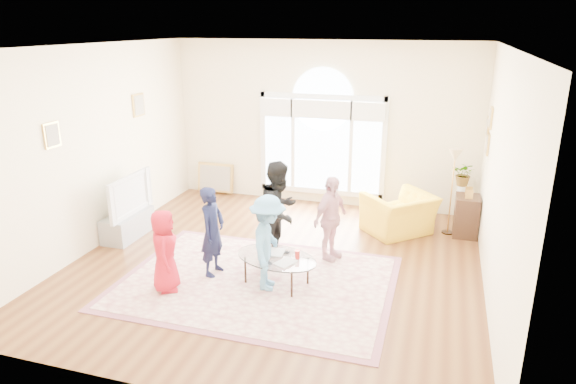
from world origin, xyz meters
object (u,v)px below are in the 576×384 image
(armchair, at_px, (399,214))
(television, at_px, (125,194))
(area_rug, at_px, (256,282))
(tv_console, at_px, (128,225))
(coffee_table, at_px, (277,258))

(armchair, bearing_deg, television, -24.48)
(area_rug, xyz_separation_m, armchair, (1.73, 2.44, 0.34))
(area_rug, bearing_deg, television, 160.98)
(tv_console, xyz_separation_m, armchair, (4.42, 1.51, 0.14))
(tv_console, bearing_deg, armchair, 18.93)
(television, distance_m, coffee_table, 3.11)
(tv_console, distance_m, coffee_table, 3.10)
(tv_console, xyz_separation_m, coffee_table, (2.97, -0.88, 0.19))
(television, bearing_deg, armchair, 18.96)
(coffee_table, relative_size, armchair, 1.25)
(television, xyz_separation_m, armchair, (4.41, 1.51, -0.41))
(area_rug, height_order, armchair, armchair)
(tv_console, height_order, armchair, armchair)
(area_rug, distance_m, coffee_table, 0.49)
(tv_console, height_order, television, television)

